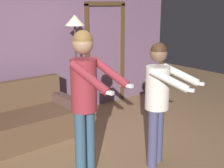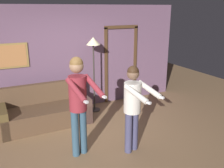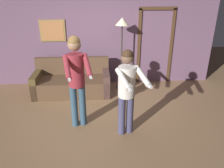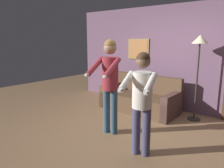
{
  "view_description": "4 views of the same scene",
  "coord_description": "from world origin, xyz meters",
  "px_view_note": "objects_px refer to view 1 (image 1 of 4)",
  "views": [
    {
      "loc": [
        -2.26,
        -2.96,
        2.06
      ],
      "look_at": [
        -0.07,
        -0.25,
        1.14
      ],
      "focal_mm": 50.0,
      "sensor_mm": 36.0,
      "label": 1
    },
    {
      "loc": [
        -1.58,
        -3.9,
        2.52
      ],
      "look_at": [
        0.2,
        -0.26,
        1.28
      ],
      "focal_mm": 40.0,
      "sensor_mm": 36.0,
      "label": 2
    },
    {
      "loc": [
        0.07,
        -3.83,
        2.48
      ],
      "look_at": [
        0.26,
        -0.39,
        0.99
      ],
      "focal_mm": 35.0,
      "sensor_mm": 36.0,
      "label": 3
    },
    {
      "loc": [
        2.18,
        -3.11,
        1.78
      ],
      "look_at": [
        -0.17,
        -0.3,
        1.02
      ],
      "focal_mm": 35.0,
      "sensor_mm": 36.0,
      "label": 4
    }
  ],
  "objects_px": {
    "torchiere_lamp": "(75,33)",
    "person_standing_right": "(159,94)",
    "couch": "(14,125)",
    "person_standing_left": "(85,91)"
  },
  "relations": [
    {
      "from": "couch",
      "to": "person_standing_right",
      "type": "relative_size",
      "value": 1.2
    },
    {
      "from": "torchiere_lamp",
      "to": "person_standing_right",
      "type": "xyz_separation_m",
      "value": [
        -0.1,
        -2.06,
        -0.6
      ]
    },
    {
      "from": "couch",
      "to": "person_standing_right",
      "type": "xyz_separation_m",
      "value": [
        1.18,
        -1.82,
        0.68
      ]
    },
    {
      "from": "couch",
      "to": "torchiere_lamp",
      "type": "bearing_deg",
      "value": 10.67
    },
    {
      "from": "couch",
      "to": "torchiere_lamp",
      "type": "distance_m",
      "value": 1.83
    },
    {
      "from": "torchiere_lamp",
      "to": "couch",
      "type": "bearing_deg",
      "value": -169.33
    },
    {
      "from": "torchiere_lamp",
      "to": "person_standing_right",
      "type": "bearing_deg",
      "value": -92.82
    },
    {
      "from": "couch",
      "to": "person_standing_left",
      "type": "xyz_separation_m",
      "value": [
        0.3,
        -1.51,
        0.81
      ]
    },
    {
      "from": "person_standing_left",
      "to": "person_standing_right",
      "type": "distance_m",
      "value": 0.95
    },
    {
      "from": "torchiere_lamp",
      "to": "person_standing_right",
      "type": "height_order",
      "value": "torchiere_lamp"
    }
  ]
}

